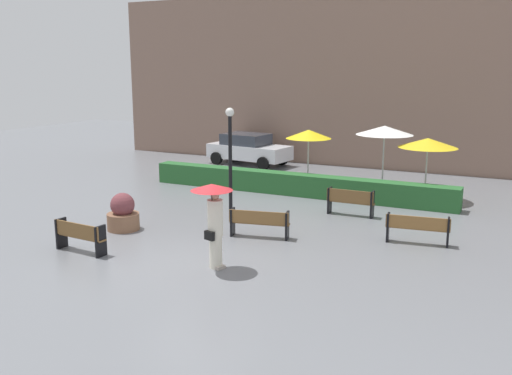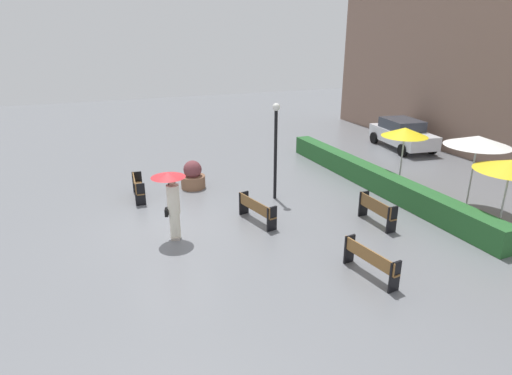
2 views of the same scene
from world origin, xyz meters
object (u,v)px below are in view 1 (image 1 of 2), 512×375
at_px(pedestrian_with_umbrella, 214,213).
at_px(bench_near_left, 79,235).
at_px(planter_pot, 123,214).
at_px(lamp_post, 230,151).
at_px(bench_back_row, 350,200).
at_px(patio_umbrella_yellow_far, 428,143).
at_px(patio_umbrella_yellow, 309,134).
at_px(bench_far_right, 418,227).
at_px(parked_car, 248,149).
at_px(patio_umbrella_white, 385,130).
at_px(bench_mid_center, 259,222).

bearing_deg(pedestrian_with_umbrella, bench_near_left, -171.92).
bearing_deg(planter_pot, lamp_post, 48.00).
xyz_separation_m(bench_near_left, bench_back_row, (5.38, 6.92, 0.03)).
relative_size(lamp_post, patio_umbrella_yellow_far, 1.56).
relative_size(lamp_post, patio_umbrella_yellow, 1.49).
distance_m(bench_far_right, patio_umbrella_yellow, 7.90).
bearing_deg(parked_car, bench_near_left, -81.12).
distance_m(bench_near_left, lamp_post, 5.51).
distance_m(patio_umbrella_yellow, patio_umbrella_white, 2.97).
bearing_deg(bench_far_right, patio_umbrella_yellow, 134.51).
distance_m(bench_near_left, bench_mid_center, 5.01).
bearing_deg(lamp_post, pedestrian_with_umbrella, -66.20).
xyz_separation_m(bench_far_right, patio_umbrella_white, (-2.50, 6.10, 1.98)).
xyz_separation_m(bench_back_row, patio_umbrella_white, (0.11, 3.92, 1.96)).
distance_m(bench_mid_center, patio_umbrella_yellow_far, 8.01).
height_order(bench_near_left, patio_umbrella_white, patio_umbrella_white).
bearing_deg(patio_umbrella_yellow_far, bench_back_row, -118.20).
xyz_separation_m(bench_far_right, patio_umbrella_yellow_far, (-0.77, 5.62, 1.65)).
xyz_separation_m(bench_far_right, planter_pot, (-8.36, -2.49, -0.01)).
height_order(patio_umbrella_white, patio_umbrella_yellow_far, patio_umbrella_white).
bearing_deg(pedestrian_with_umbrella, patio_umbrella_yellow_far, 71.06).
xyz_separation_m(planter_pot, patio_umbrella_yellow_far, (7.59, 8.11, 1.66)).
xyz_separation_m(bench_mid_center, patio_umbrella_yellow_far, (3.49, 7.02, 1.67)).
distance_m(bench_far_right, lamp_post, 6.27).
height_order(bench_far_right, patio_umbrella_white, patio_umbrella_white).
relative_size(bench_far_right, parked_car, 0.40).
bearing_deg(patio_umbrella_white, bench_near_left, -116.86).
height_order(bench_mid_center, bench_far_right, bench_far_right).
height_order(bench_back_row, pedestrian_with_umbrella, pedestrian_with_umbrella).
distance_m(bench_mid_center, lamp_post, 2.91).
bearing_deg(pedestrian_with_umbrella, parked_car, 113.77).
distance_m(planter_pot, parked_car, 12.33).
bearing_deg(parked_car, bench_mid_center, -61.63).
height_order(bench_mid_center, patio_umbrella_white, patio_umbrella_white).
bearing_deg(bench_far_right, parked_car, 136.60).
height_order(bench_back_row, patio_umbrella_yellow, patio_umbrella_yellow).
height_order(planter_pot, patio_umbrella_yellow, patio_umbrella_yellow).
bearing_deg(parked_car, pedestrian_with_umbrella, -66.23).
xyz_separation_m(bench_near_left, patio_umbrella_white, (5.49, 10.84, 1.99)).
height_order(pedestrian_with_umbrella, patio_umbrella_white, patio_umbrella_white).
distance_m(bench_near_left, patio_umbrella_white, 12.32).
bearing_deg(planter_pot, pedestrian_with_umbrella, -21.92).
height_order(patio_umbrella_yellow_far, parked_car, patio_umbrella_yellow_far).
bearing_deg(patio_umbrella_yellow, patio_umbrella_yellow_far, 1.54).
bearing_deg(bench_near_left, lamp_post, 67.87).
distance_m(bench_far_right, pedestrian_with_umbrella, 5.96).
bearing_deg(bench_back_row, bench_far_right, -39.93).
bearing_deg(pedestrian_with_umbrella, patio_umbrella_yellow, 97.46).
bearing_deg(patio_umbrella_yellow_far, bench_near_left, -124.91).
bearing_deg(bench_near_left, planter_pot, 99.21).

